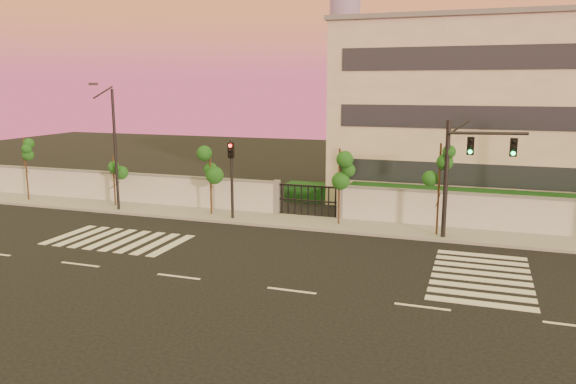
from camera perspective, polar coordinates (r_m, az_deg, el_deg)
name	(u,v)px	position (r m, az deg, el deg)	size (l,w,h in m)	color
ground	(292,291)	(22.24, 0.36, -10.00)	(120.00, 120.00, 0.00)	black
sidewalk	(351,226)	(31.90, 6.42, -3.47)	(60.00, 3.00, 0.15)	gray
perimeter_wall	(359,204)	(33.09, 7.20, -1.20)	(60.00, 0.36, 2.20)	silver
hedge_row	(384,200)	(35.59, 9.78, -0.84)	(41.00, 4.25, 1.80)	black
institutional_building	(519,111)	(41.80, 22.44, 7.60)	(24.40, 12.40, 12.25)	#BDB5A0
road_markings	(285,259)	(26.08, -0.29, -6.81)	(57.00, 7.62, 0.02)	silver
street_tree_a	(25,155)	(42.19, -25.13, 3.46)	(1.34, 1.06, 4.43)	#382314
street_tree_b	(114,169)	(38.18, -17.28, 2.23)	(1.31, 1.04, 3.44)	#382314
street_tree_c	(211,167)	(34.16, -7.86, 2.50)	(1.34, 1.07, 4.12)	#382314
street_tree_d	(340,169)	(31.53, 5.29, 2.30)	(1.33, 1.06, 4.44)	#382314
street_tree_e	(440,169)	(30.09, 15.20, 2.31)	(1.33, 1.06, 4.98)	#382314
traffic_signal_main	(463,166)	(29.57, 17.32, 2.54)	(3.88, 0.92, 6.18)	black
traffic_signal_secondary	(232,169)	(32.91, -5.76, 2.30)	(0.38, 0.35, 4.83)	black
streetlight_west	(113,144)	(36.46, -17.32, 4.71)	(0.48, 1.93, 8.04)	black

